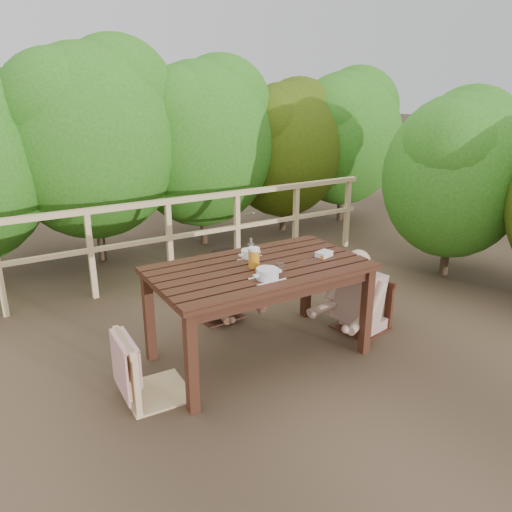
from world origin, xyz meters
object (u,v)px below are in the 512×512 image
bread_roll (263,270)px  butter_tub (324,255)px  table (259,313)px  tumbler (281,268)px  chair_left (153,336)px  beer_glass (254,258)px  bottle (251,251)px  soup_far (250,254)px  chair_right (364,285)px  soup_near (267,275)px  chair_far (217,276)px  woman (215,260)px  diner_right (368,262)px

bread_roll → butter_tub: 0.66m
table → tumbler: bearing=-67.9°
chair_left → butter_tub: (1.56, -0.01, 0.36)m
table → chair_left: chair_left is taller
beer_glass → bottle: size_ratio=0.81×
soup_far → bread_roll: size_ratio=1.80×
chair_right → soup_near: bearing=-90.9°
chair_left → chair_right: (2.08, 0.01, -0.04)m
table → chair_right: chair_right is taller
beer_glass → tumbler: bearing=-54.1°
bread_roll → chair_right: bearing=4.4°
chair_right → chair_far: bearing=-142.9°
bread_roll → bottle: bottle is taller
woman → soup_near: woman is taller
table → bottle: 0.53m
table → soup_far: size_ratio=7.18×
soup_far → tumbler: 0.42m
chair_far → butter_tub: size_ratio=6.17×
chair_right → woman: bearing=-143.5°
woman → bottle: 0.87m
woman → soup_far: woman is taller
chair_right → soup_near: 1.30m
soup_far → bread_roll: soup_far is taller
soup_far → bottle: 0.14m
chair_right → butter_tub: bearing=-98.0°
bottle → butter_tub: (0.61, -0.20, -0.08)m
bread_roll → tumbler: bearing=-15.3°
woman → bread_roll: woman is taller
soup_far → chair_far: bearing=89.1°
soup_near → chair_left: bearing=166.9°
bottle → tumbler: 0.33m
butter_tub → bread_roll: bearing=170.0°
chair_left → woman: woman is taller
chair_right → bread_roll: (-1.17, -0.09, 0.41)m
table → chair_right: bearing=-3.6°
chair_far → soup_near: 1.26m
chair_right → woman: (-1.06, 0.98, 0.15)m
chair_far → butter_tub: 1.20m
woman → diner_right: bearing=132.8°
woman → butter_tub: size_ratio=8.41×
diner_right → bottle: diner_right is taller
table → tumbler: size_ratio=21.63×
diner_right → soup_near: diner_right is taller
butter_tub → chair_left: bearing=163.8°
soup_far → beer_glass: beer_glass is taller
bread_roll → table: bearing=69.7°
chair_far → chair_right: (1.06, -0.96, 0.01)m
soup_far → beer_glass: bearing=-112.3°
chair_right → beer_glass: bearing=-103.7°
diner_right → bottle: size_ratio=6.07×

